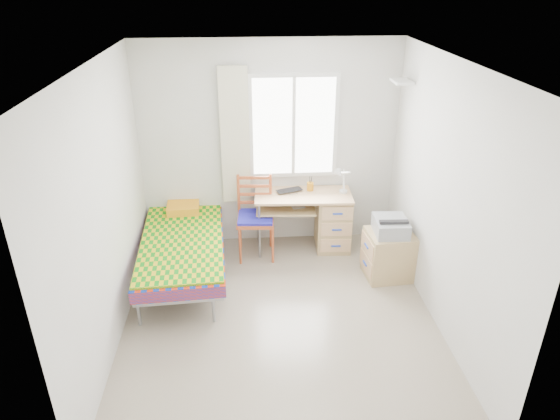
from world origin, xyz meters
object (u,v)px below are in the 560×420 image
at_px(cabinet, 388,254).
at_px(printer, 391,226).
at_px(bed, 183,241).
at_px(desk, 327,218).
at_px(chair, 256,212).

xyz_separation_m(cabinet, printer, (-0.01, 0.01, 0.38)).
height_order(bed, printer, bed).
height_order(desk, printer, desk).
relative_size(bed, chair, 1.99).
distance_m(bed, desk, 1.86).
xyz_separation_m(bed, printer, (2.39, -0.25, 0.24)).
bearing_deg(printer, bed, 176.59).
distance_m(chair, printer, 1.65).
xyz_separation_m(chair, cabinet, (1.52, -0.64, -0.29)).
bearing_deg(chair, desk, 10.26).
bearing_deg(cabinet, bed, 169.60).
height_order(desk, chair, chair).
bearing_deg(bed, chair, 21.03).
xyz_separation_m(bed, desk, (1.79, 0.50, -0.01)).
height_order(cabinet, printer, printer).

